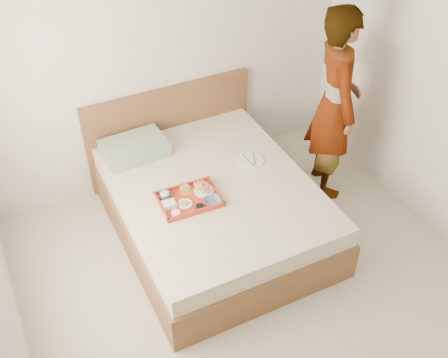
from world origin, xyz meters
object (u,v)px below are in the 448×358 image
Objects in this scene: tray at (189,199)px; dinner_plate at (251,160)px; bed at (214,208)px; person at (335,105)px.

dinner_plate is at bearing 21.83° from tray.
tray is at bearing -160.23° from bed.
dinner_plate is at bearing 18.82° from bed.
tray is (-0.26, -0.09, 0.29)m from bed.
tray is 0.27× the size of person.
tray reaches higher than bed.
dinner_plate reaches higher than bed.
bed is at bearing -161.18° from dinner_plate.
tray is 0.74m from dinner_plate.
person reaches higher than bed.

